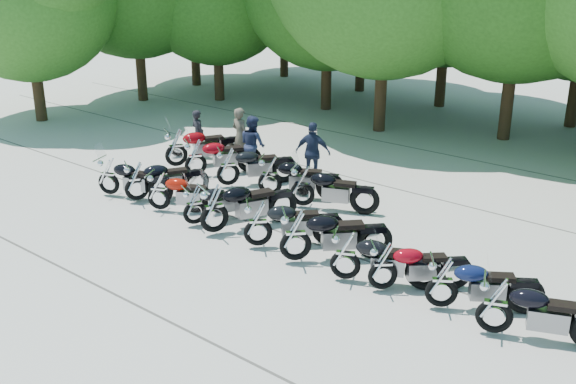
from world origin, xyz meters
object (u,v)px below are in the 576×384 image
Objects in this scene: motorcycle_3 at (194,204)px; rider_0 at (198,134)px; motorcycle_14 at (270,174)px; rider_2 at (313,152)px; motorcycle_7 at (346,254)px; rider_3 at (240,136)px; rider_1 at (253,144)px; motorcycle_9 at (442,281)px; motorcycle_12 at (195,156)px; motorcycle_6 at (296,234)px; motorcycle_8 at (383,265)px; motorcycle_15 at (302,185)px; motorcycle_2 at (159,190)px; motorcycle_13 at (228,165)px; motorcycle_4 at (214,207)px; motorcycle_0 at (108,175)px; motorcycle_5 at (258,222)px; motorcycle_11 at (176,147)px; motorcycle_1 at (136,180)px; motorcycle_10 at (496,304)px.

rider_0 reaches higher than motorcycle_3.
motorcycle_14 is 1.81m from rider_2.
motorcycle_3 is 4.57m from motorcycle_7.
rider_1 is at bearing 163.25° from rider_3.
rider_3 is (-9.23, 4.24, 0.31)m from motorcycle_9.
motorcycle_12 is at bearing 90.05° from rider_3.
motorcycle_8 is at bearing -134.26° from motorcycle_6.
motorcycle_15 is (-4.10, 2.59, 0.07)m from motorcycle_8.
motorcycle_8 is 5.94m from motorcycle_14.
motorcycle_6 is 1.06× the size of motorcycle_15.
motorcycle_2 is 0.92× the size of motorcycle_13.
motorcycle_3 is 0.89× the size of motorcycle_12.
motorcycle_4 is 4.64m from motorcycle_8.
motorcycle_15 is 1.29× the size of rider_2.
motorcycle_0 is at bearing 46.56° from motorcycle_8.
motorcycle_4 is 4.85m from rider_1.
motorcycle_0 is 0.95× the size of motorcycle_13.
motorcycle_6 is 3.42m from motorcycle_9.
motorcycle_12 is (-9.39, 2.44, 0.04)m from motorcycle_9.
rider_0 is at bearing 36.04° from motorcycle_9.
motorcycle_9 is at bearing -138.24° from motorcycle_15.
rider_1 is (-6.33, 4.13, 0.26)m from motorcycle_7.
motorcycle_6 is at bearing -155.25° from motorcycle_3.
motorcycle_7 reaches higher than motorcycle_9.
motorcycle_7 is at bearing -156.80° from motorcycle_4.
rider_3 reaches higher than motorcycle_2.
motorcycle_5 is 6.58m from motorcycle_11.
motorcycle_2 is 0.86× the size of motorcycle_4.
motorcycle_9 is at bearing -166.19° from motorcycle_11.
rider_2 reaches higher than motorcycle_8.
motorcycle_14 is at bearing 1.71° from motorcycle_6.
rider_1 is at bearing -23.40° from motorcycle_2.
motorcycle_1 reaches higher than motorcycle_7.
motorcycle_2 is at bearing 109.82° from rider_3.
motorcycle_14 is at bearing 65.18° from rider_2.
motorcycle_12 reaches higher than motorcycle_8.
rider_0 is at bearing 14.12° from motorcycle_6.
motorcycle_6 is at bearing 59.15° from motorcycle_9.
motorcycle_10 is at bearing 127.58° from rider_2.
motorcycle_13 is 1.45× the size of rider_0.
motorcycle_14 is (-2.00, 2.72, 0.01)m from motorcycle_5.
motorcycle_9 is (10.05, 0.22, -0.02)m from motorcycle_0.
motorcycle_10 is (1.15, -0.24, 0.03)m from motorcycle_9.
rider_3 is (1.27, 1.57, 0.22)m from motorcycle_11.
rider_0 is at bearing -17.03° from motorcycle_4.
motorcycle_6 is at bearing -156.09° from motorcycle_4.
motorcycle_8 is at bearing 170.41° from rider_0.
motorcycle_1 is 1.00× the size of motorcycle_10.
motorcycle_12 is (-1.30, 2.53, 0.05)m from motorcycle_2.
rider_1 is (-9.56, 4.15, 0.25)m from motorcycle_10.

